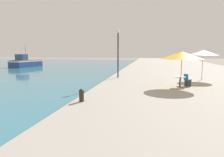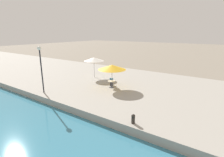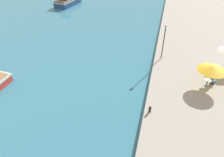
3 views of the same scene
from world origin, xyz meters
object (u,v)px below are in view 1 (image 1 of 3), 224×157
object	(u,v)px
cafe_umbrella_pink	(182,55)
cafe_umbrella_white	(203,53)
cafe_chair_left	(188,82)
fishing_boat_mid	(26,62)
lamppost	(118,45)
mooring_bollard	(81,95)
cafe_table	(180,80)

from	to	relation	value
cafe_umbrella_pink	cafe_umbrella_white	xyz separation A→B (m)	(2.37, 4.49, 0.15)
cafe_umbrella_pink	cafe_umbrella_white	bearing A→B (deg)	62.14
cafe_umbrella_white	cafe_chair_left	world-z (taller)	cafe_umbrella_white
fishing_boat_mid	lamppost	xyz separation A→B (m)	(21.44, -19.06, 2.84)
cafe_umbrella_white	cafe_chair_left	xyz separation A→B (m)	(-1.85, -4.05, -2.07)
fishing_boat_mid	cafe_umbrella_pink	bearing A→B (deg)	-29.40
fishing_boat_mid	lamppost	distance (m)	28.83
fishing_boat_mid	cafe_chair_left	xyz separation A→B (m)	(27.18, -23.26, 0.07)
mooring_bollard	lamppost	world-z (taller)	lamppost
mooring_bollard	lamppost	bearing A→B (deg)	88.16
mooring_bollard	lamppost	size ratio (longest dim) A/B	0.14
mooring_bollard	cafe_umbrella_white	bearing A→B (deg)	51.66
fishing_boat_mid	cafe_table	bearing A→B (deg)	-29.44
cafe_umbrella_pink	cafe_chair_left	bearing A→B (deg)	39.59
cafe_umbrella_pink	cafe_chair_left	distance (m)	2.03
cafe_umbrella_pink	mooring_bollard	distance (m)	8.04
cafe_umbrella_pink	cafe_chair_left	size ratio (longest dim) A/B	3.26
cafe_chair_left	mooring_bollard	size ratio (longest dim) A/B	1.39
fishing_boat_mid	cafe_chair_left	distance (m)	35.77
cafe_umbrella_white	lamppost	xyz separation A→B (m)	(-7.59, 0.15, 0.70)
cafe_chair_left	lamppost	size ratio (longest dim) A/B	0.20
cafe_table	mooring_bollard	xyz separation A→B (m)	(-5.47, -5.54, -0.18)
mooring_bollard	lamppost	distance (m)	10.52
fishing_boat_mid	cafe_chair_left	bearing A→B (deg)	-28.31
fishing_boat_mid	cafe_umbrella_pink	xyz separation A→B (m)	(26.65, -23.70, 1.98)
fishing_boat_mid	cafe_chair_left	world-z (taller)	fishing_boat_mid
cafe_umbrella_pink	cafe_umbrella_white	size ratio (longest dim) A/B	1.13
lamppost	fishing_boat_mid	bearing A→B (deg)	138.36
cafe_umbrella_pink	cafe_table	bearing A→B (deg)	158.43
lamppost	cafe_umbrella_pink	bearing A→B (deg)	-41.65
fishing_boat_mid	mooring_bollard	xyz separation A→B (m)	(21.11, -29.21, 0.09)
cafe_umbrella_pink	cafe_table	size ratio (longest dim) A/B	3.71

